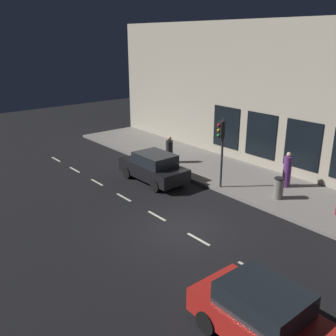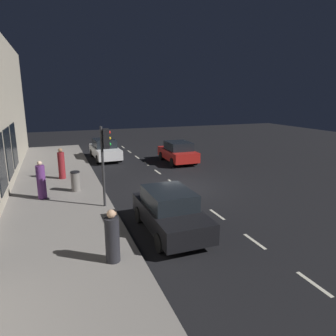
{
  "view_description": "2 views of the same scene",
  "coord_description": "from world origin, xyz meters",
  "px_view_note": "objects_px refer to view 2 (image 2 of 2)",
  "views": [
    {
      "loc": [
        -9.09,
        -10.07,
        7.4
      ],
      "look_at": [
        1.39,
        2.51,
        1.66
      ],
      "focal_mm": 40.23,
      "sensor_mm": 36.0,
      "label": 1
    },
    {
      "loc": [
        6.23,
        14.72,
        4.96
      ],
      "look_at": [
        1.41,
        2.04,
        1.67
      ],
      "focal_mm": 32.41,
      "sensor_mm": 36.0,
      "label": 2
    }
  ],
  "objects_px": {
    "parked_car_0": "(170,211)",
    "pedestrian_0": "(112,238)",
    "pedestrian_1": "(41,181)",
    "traffic_light": "(105,149)",
    "parked_car_1": "(105,149)",
    "pedestrian_2": "(61,165)",
    "parked_car_2": "(178,152)",
    "trash_bin": "(76,181)"
  },
  "relations": [
    {
      "from": "parked_car_0",
      "to": "pedestrian_0",
      "type": "distance_m",
      "value": 2.87
    },
    {
      "from": "parked_car_1",
      "to": "pedestrian_1",
      "type": "xyz_separation_m",
      "value": [
        4.4,
        8.67,
        0.2
      ]
    },
    {
      "from": "pedestrian_1",
      "to": "trash_bin",
      "type": "relative_size",
      "value": 1.77
    },
    {
      "from": "pedestrian_0",
      "to": "pedestrian_1",
      "type": "bearing_deg",
      "value": -160.0
    },
    {
      "from": "parked_car_0",
      "to": "trash_bin",
      "type": "relative_size",
      "value": 3.94
    },
    {
      "from": "pedestrian_1",
      "to": "parked_car_2",
      "type": "bearing_deg",
      "value": 61.1
    },
    {
      "from": "parked_car_2",
      "to": "pedestrian_0",
      "type": "bearing_deg",
      "value": -119.65
    },
    {
      "from": "parked_car_2",
      "to": "pedestrian_1",
      "type": "xyz_separation_m",
      "value": [
        9.3,
        5.58,
        0.2
      ]
    },
    {
      "from": "traffic_light",
      "to": "parked_car_0",
      "type": "xyz_separation_m",
      "value": [
        -1.75,
        3.12,
        -1.93
      ]
    },
    {
      "from": "traffic_light",
      "to": "pedestrian_0",
      "type": "distance_m",
      "value": 5.07
    },
    {
      "from": "parked_car_2",
      "to": "parked_car_1",
      "type": "bearing_deg",
      "value": 148.41
    },
    {
      "from": "parked_car_0",
      "to": "parked_car_1",
      "type": "distance_m",
      "value": 13.89
    },
    {
      "from": "parked_car_2",
      "to": "trash_bin",
      "type": "distance_m",
      "value": 9.18
    },
    {
      "from": "traffic_light",
      "to": "pedestrian_1",
      "type": "distance_m",
      "value": 3.85
    },
    {
      "from": "parked_car_1",
      "to": "pedestrian_2",
      "type": "relative_size",
      "value": 2.45
    },
    {
      "from": "parked_car_0",
      "to": "pedestrian_1",
      "type": "distance_m",
      "value": 6.88
    },
    {
      "from": "pedestrian_0",
      "to": "pedestrian_2",
      "type": "height_order",
      "value": "pedestrian_2"
    },
    {
      "from": "trash_bin",
      "to": "parked_car_1",
      "type": "bearing_deg",
      "value": -109.3
    },
    {
      "from": "pedestrian_0",
      "to": "pedestrian_1",
      "type": "xyz_separation_m",
      "value": [
        2.08,
        -6.78,
        0.1
      ]
    },
    {
      "from": "pedestrian_1",
      "to": "parked_car_1",
      "type": "bearing_deg",
      "value": 93.25
    },
    {
      "from": "pedestrian_0",
      "to": "trash_bin",
      "type": "bearing_deg",
      "value": -173.18
    },
    {
      "from": "parked_car_2",
      "to": "trash_bin",
      "type": "relative_size",
      "value": 3.86
    },
    {
      "from": "traffic_light",
      "to": "parked_car_1",
      "type": "distance_m",
      "value": 11.07
    },
    {
      "from": "traffic_light",
      "to": "parked_car_1",
      "type": "height_order",
      "value": "traffic_light"
    },
    {
      "from": "pedestrian_2",
      "to": "trash_bin",
      "type": "relative_size",
      "value": 1.76
    },
    {
      "from": "traffic_light",
      "to": "pedestrian_1",
      "type": "xyz_separation_m",
      "value": [
        2.73,
        -2.09,
        -1.73
      ]
    },
    {
      "from": "pedestrian_0",
      "to": "parked_car_2",
      "type": "bearing_deg",
      "value": 152.66
    },
    {
      "from": "traffic_light",
      "to": "pedestrian_2",
      "type": "relative_size",
      "value": 1.95
    },
    {
      "from": "traffic_light",
      "to": "parked_car_0",
      "type": "distance_m",
      "value": 4.07
    },
    {
      "from": "pedestrian_1",
      "to": "trash_bin",
      "type": "bearing_deg",
      "value": 51.67
    },
    {
      "from": "pedestrian_1",
      "to": "pedestrian_2",
      "type": "height_order",
      "value": "pedestrian_1"
    },
    {
      "from": "traffic_light",
      "to": "trash_bin",
      "type": "xyz_separation_m",
      "value": [
        1.15,
        -2.72,
        -2.05
      ]
    },
    {
      "from": "pedestrian_1",
      "to": "parked_car_0",
      "type": "bearing_deg",
      "value": -19.16
    },
    {
      "from": "parked_car_0",
      "to": "pedestrian_2",
      "type": "relative_size",
      "value": 2.24
    },
    {
      "from": "trash_bin",
      "to": "parked_car_0",
      "type": "bearing_deg",
      "value": 116.49
    },
    {
      "from": "parked_car_2",
      "to": "pedestrian_1",
      "type": "distance_m",
      "value": 10.85
    },
    {
      "from": "parked_car_0",
      "to": "parked_car_2",
      "type": "distance_m",
      "value": 11.82
    },
    {
      "from": "traffic_light",
      "to": "parked_car_0",
      "type": "height_order",
      "value": "traffic_light"
    },
    {
      "from": "trash_bin",
      "to": "pedestrian_0",
      "type": "bearing_deg",
      "value": 93.86
    },
    {
      "from": "parked_car_1",
      "to": "pedestrian_2",
      "type": "distance_m",
      "value": 6.3
    },
    {
      "from": "parked_car_1",
      "to": "pedestrian_2",
      "type": "bearing_deg",
      "value": 55.55
    },
    {
      "from": "pedestrian_2",
      "to": "trash_bin",
      "type": "height_order",
      "value": "pedestrian_2"
    }
  ]
}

